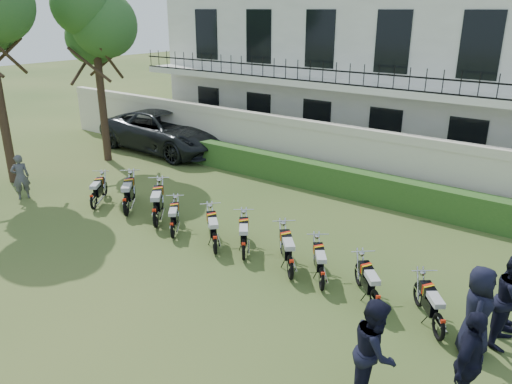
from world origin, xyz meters
TOP-DOWN VIEW (x-y plane):
  - ground at (0.00, 0.00)m, footprint 100.00×100.00m
  - perimeter_wall at (0.00, 8.00)m, footprint 30.00×0.35m
  - hedge at (1.00, 7.20)m, footprint 18.00×0.60m
  - building at (0.00, 13.96)m, footprint 20.40×9.60m
  - tree_west_near at (-8.96, 5.00)m, footprint 3.40×3.20m
  - motorcycle_0 at (-4.59, 1.05)m, footprint 1.17×1.50m
  - motorcycle_1 at (-3.31, 1.34)m, footprint 1.46×1.62m
  - motorcycle_2 at (-1.90, 1.30)m, footprint 1.47×1.68m
  - motorcycle_3 at (-0.95, 1.07)m, footprint 1.16×1.37m
  - motorcycle_4 at (0.66, 1.06)m, footprint 1.43×1.35m
  - motorcycle_5 at (1.49, 1.25)m, footprint 1.17×1.49m
  - motorcycle_6 at (3.01, 1.16)m, footprint 1.36×1.49m
  - motorcycle_7 at (3.87, 1.18)m, footprint 1.11×1.45m
  - motorcycle_8 at (5.29, 0.98)m, footprint 1.25×1.39m
  - motorcycle_9 at (6.66, 0.94)m, footprint 1.15×1.44m
  - suv at (-8.04, 7.63)m, footprint 6.74×3.25m
  - inspector at (-7.47, 0.24)m, footprint 0.57×0.68m
  - officer_1 at (6.26, -1.32)m, footprint 0.98×1.11m
  - officer_2 at (7.59, -0.72)m, footprint 0.52×1.13m
  - officer_3 at (7.29, 0.95)m, footprint 0.78×1.01m
  - officer_5 at (7.63, 2.16)m, footprint 0.69×1.04m

SIDE VIEW (x-z plane):
  - ground at x=0.00m, z-range 0.00..0.00m
  - motorcycle_3 at x=-0.95m, z-range -0.04..0.90m
  - motorcycle_7 at x=3.87m, z-range -0.04..0.91m
  - motorcycle_9 at x=6.66m, z-range -0.04..0.92m
  - motorcycle_8 at x=5.29m, z-range -0.04..0.94m
  - motorcycle_5 at x=1.49m, z-range -0.04..0.95m
  - motorcycle_0 at x=-4.59m, z-range -0.04..0.95m
  - motorcycle_4 at x=0.66m, z-range -0.04..0.98m
  - motorcycle_6 at x=3.01m, z-range -0.04..1.01m
  - hedge at x=1.00m, z-range 0.00..1.00m
  - motorcycle_1 at x=-3.31m, z-range -0.04..1.09m
  - motorcycle_2 at x=-1.90m, z-range -0.04..1.12m
  - inspector at x=-7.47m, z-range 0.00..1.58m
  - officer_5 at x=7.63m, z-range 0.00..1.64m
  - officer_3 at x=7.29m, z-range 0.00..1.83m
  - suv at x=-8.04m, z-range 0.00..1.85m
  - officer_2 at x=7.59m, z-range 0.00..1.89m
  - officer_1 at x=6.26m, z-range 0.00..1.90m
  - perimeter_wall at x=0.00m, z-range 0.02..2.32m
  - building at x=0.00m, z-range 0.01..7.41m
  - tree_west_near at x=-8.96m, z-range 1.94..9.84m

